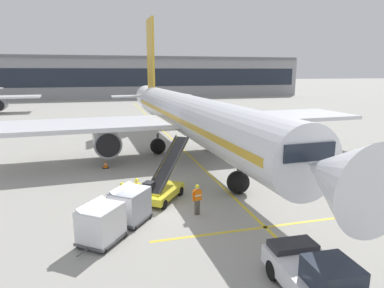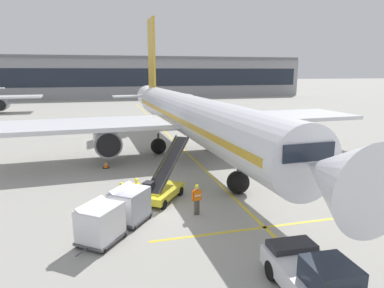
% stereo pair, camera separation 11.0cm
% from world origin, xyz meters
% --- Properties ---
extents(ground_plane, '(600.00, 600.00, 0.00)m').
position_xyz_m(ground_plane, '(0.00, 0.00, 0.00)').
color(ground_plane, '#9E9B93').
extents(parked_airplane, '(34.61, 44.22, 14.91)m').
position_xyz_m(parked_airplane, '(5.74, 13.20, 3.71)').
color(parked_airplane, silver).
rests_on(parked_airplane, ground).
extents(belt_loader, '(4.01, 4.81, 3.51)m').
position_xyz_m(belt_loader, '(1.35, 2.27, 0.93)').
color(belt_loader, gold).
rests_on(belt_loader, ground).
extents(baggage_cart_lead, '(2.48, 2.66, 1.91)m').
position_xyz_m(baggage_cart_lead, '(-0.91, -0.49, 1.00)').
color(baggage_cart_lead, '#515156').
rests_on(baggage_cart_lead, ground).
extents(baggage_cart_second, '(2.48, 2.66, 1.91)m').
position_xyz_m(baggage_cart_second, '(-2.38, -2.35, 1.00)').
color(baggage_cart_second, '#515156').
rests_on(baggage_cart_second, ground).
extents(pushback_tug, '(2.24, 4.47, 1.83)m').
position_xyz_m(pushback_tug, '(4.82, -8.45, 0.83)').
color(pushback_tug, silver).
rests_on(pushback_tug, ground).
extents(ground_crew_by_loader, '(0.51, 0.40, 1.74)m').
position_xyz_m(ground_crew_by_loader, '(-1.19, 0.88, 1.00)').
color(ground_crew_by_loader, black).
rests_on(ground_crew_by_loader, ground).
extents(ground_crew_by_carts, '(0.44, 0.44, 1.74)m').
position_xyz_m(ground_crew_by_carts, '(-0.31, 1.45, 1.00)').
color(ground_crew_by_carts, '#333847').
rests_on(ground_crew_by_carts, ground).
extents(ground_crew_marshaller, '(0.56, 0.31, 1.74)m').
position_xyz_m(ground_crew_marshaller, '(2.77, -0.52, 1.00)').
color(ground_crew_marshaller, '#514C42').
rests_on(ground_crew_marshaller, ground).
extents(safety_cone_engine_keepout, '(0.52, 0.52, 0.60)m').
position_xyz_m(safety_cone_engine_keepout, '(-2.00, 10.25, 0.29)').
color(safety_cone_engine_keepout, black).
rests_on(safety_cone_engine_keepout, ground).
extents(apron_guidance_line_lead_in, '(0.20, 110.00, 0.01)m').
position_xyz_m(apron_guidance_line_lead_in, '(5.70, 12.38, 0.00)').
color(apron_guidance_line_lead_in, yellow).
rests_on(apron_guidance_line_lead_in, ground).
extents(apron_guidance_line_stop_bar, '(12.00, 0.20, 0.01)m').
position_xyz_m(apron_guidance_line_stop_bar, '(5.78, -2.92, 0.00)').
color(apron_guidance_line_stop_bar, yellow).
rests_on(apron_guidance_line_stop_bar, ground).
extents(terminal_building, '(99.59, 21.68, 12.14)m').
position_xyz_m(terminal_building, '(10.62, 93.64, 6.02)').
color(terminal_building, '#939399').
rests_on(terminal_building, ground).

